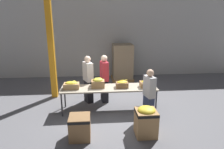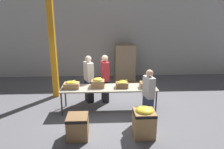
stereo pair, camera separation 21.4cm
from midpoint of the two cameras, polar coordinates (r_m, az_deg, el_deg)
name	(u,v)px [view 2 (the right image)]	position (r m, az deg, el deg)	size (l,w,h in m)	color
ground_plane	(109,110)	(6.84, 0.07, -9.98)	(30.00, 30.00, 0.00)	slate
wall_back	(106,38)	(10.34, -1.15, 10.40)	(16.00, 0.08, 4.00)	#B7B7B2
sorting_table	(109,89)	(6.55, 0.07, -4.09)	(3.11, 0.80, 0.79)	#9E937F
banana_box_0	(72,85)	(6.53, -10.56, -2.87)	(0.49, 0.32, 0.25)	tan
banana_box_1	(98,83)	(6.52, -3.11, -2.30)	(0.42, 0.33, 0.32)	#A37A4C
banana_box_2	(122,84)	(6.50, 3.82, -2.77)	(0.41, 0.30, 0.23)	olive
banana_box_3	(146,84)	(6.59, 10.72, -2.72)	(0.41, 0.31, 0.25)	#A37A4C
volunteer_0	(89,79)	(7.21, -5.80, -1.41)	(0.40, 0.51, 1.71)	black
volunteer_1	(148,96)	(6.00, 11.36, -5.98)	(0.30, 0.46, 1.57)	#2D3856
volunteer_2	(105,79)	(7.20, -1.18, -1.28)	(0.31, 0.50, 1.73)	black
donation_bin_0	(78,126)	(5.30, -8.59, -14.28)	(0.53, 0.53, 0.61)	olive
donation_bin_1	(144,121)	(5.36, 10.30, -12.88)	(0.54, 0.54, 0.80)	#A37A4C
support_pillar	(53,45)	(7.76, -15.82, 8.00)	(0.21, 0.21, 4.00)	orange
pallet_stack_0	(125,63)	(9.79, 4.29, 3.38)	(1.03, 1.03, 1.77)	olive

